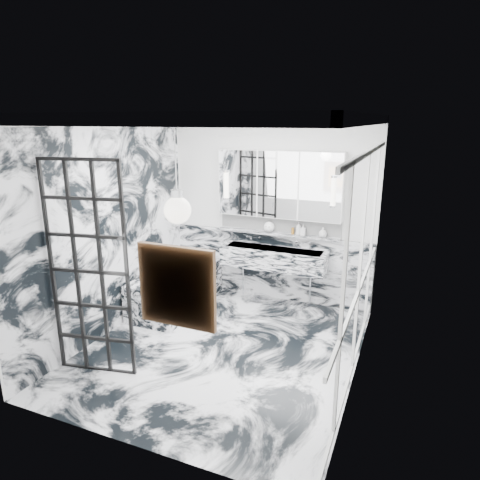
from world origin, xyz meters
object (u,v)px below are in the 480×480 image
at_px(crittall_door, 89,272).
at_px(trough_sink, 274,258).
at_px(bathtub, 177,289).
at_px(mirror_cabinet, 279,185).

xyz_separation_m(crittall_door, trough_sink, (1.26, 2.52, -0.46)).
bearing_deg(crittall_door, bathtub, 81.03).
distance_m(mirror_cabinet, bathtub, 2.20).
relative_size(crittall_door, bathtub, 1.44).
xyz_separation_m(crittall_door, bathtub, (-0.07, 1.86, -0.91)).
bearing_deg(bathtub, trough_sink, 26.48).
height_order(crittall_door, bathtub, crittall_door).
relative_size(mirror_cabinet, bathtub, 1.15).
bearing_deg(trough_sink, mirror_cabinet, 90.00).
bearing_deg(mirror_cabinet, bathtub, -147.94).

